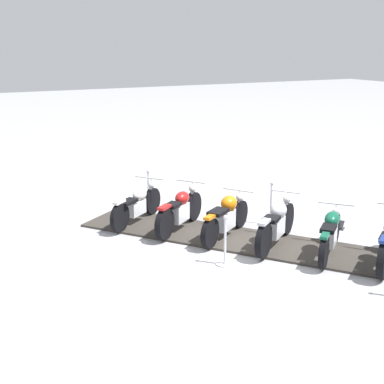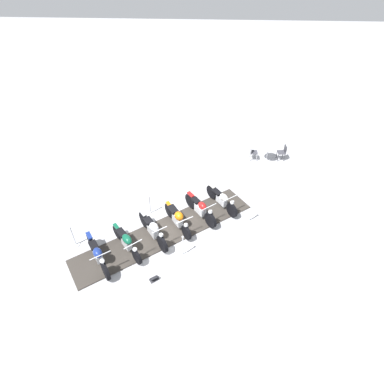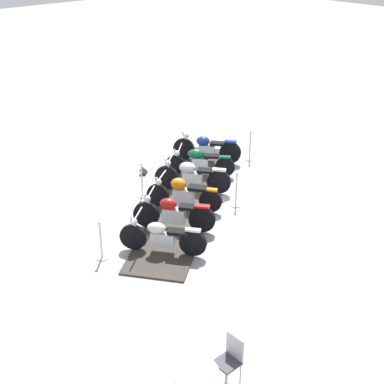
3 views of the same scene
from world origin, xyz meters
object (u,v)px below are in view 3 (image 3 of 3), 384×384
stanchion_left_front (250,151)px  cafe_table (195,380)px  motorcycle_copper (183,193)px  stanchion_right_mid (142,186)px  stanchion_right_rear (101,246)px  motorcycle_forest (199,161)px  motorcycle_chrome (191,176)px  cafe_chair_across_table (230,357)px  info_placard (143,173)px  motorcycle_navy (206,148)px  motorcycle_maroon (173,213)px  stanchion_left_mid (236,196)px  motorcycle_cream (161,236)px

stanchion_left_front → cafe_table: (-8.48, -6.56, 0.24)m
motorcycle_copper → stanchion_right_mid: (-0.33, 1.44, -0.19)m
stanchion_right_rear → cafe_table: (-1.35, -4.83, 0.24)m
motorcycle_forest → motorcycle_chrome: (-0.93, -0.68, 0.02)m
motorcycle_chrome → motorcycle_copper: size_ratio=1.03×
motorcycle_forest → cafe_chair_across_table: bearing=100.4°
info_placard → stanchion_right_rear: bearing=-175.2°
motorcycle_chrome → cafe_chair_across_table: bearing=106.8°
motorcycle_navy → info_placard: bearing=38.7°
motorcycle_maroon → cafe_chair_across_table: size_ratio=1.91×
info_placard → cafe_chair_across_table: size_ratio=0.42×
motorcycle_maroon → stanchion_right_mid: size_ratio=1.69×
stanchion_left_front → stanchion_right_rear: stanchion_left_front is taller
stanchion_right_mid → motorcycle_copper: bearing=-77.0°
motorcycle_maroon → stanchion_left_front: (4.99, 1.87, -0.17)m
motorcycle_maroon → cafe_table: (-3.50, -4.70, 0.07)m
motorcycle_copper → cafe_table: size_ratio=2.39×
motorcycle_navy → cafe_table: motorcycle_navy is taller
stanchion_left_mid → cafe_chair_across_table: (-4.91, -4.57, 0.24)m
motorcycle_forest → info_placard: bearing=3.1°
motorcycle_cream → stanchion_left_mid: 3.23m
motorcycle_copper → motorcycle_maroon: (-0.94, -0.68, -0.02)m
stanchion_right_rear → motorcycle_cream: bearing=-33.8°
motorcycle_copper → info_placard: 2.77m
motorcycle_forest → motorcycle_chrome: bearing=85.5°
motorcycle_maroon → cafe_table: bearing=105.9°
cafe_table → motorcycle_cream: bearing=57.5°
motorcycle_navy → cafe_table: (-7.24, -7.42, 0.07)m
motorcycle_maroon → stanchion_left_mid: 2.25m
stanchion_right_mid → motorcycle_maroon: bearing=-105.8°
cafe_chair_across_table → cafe_table: bearing=0.0°
motorcycle_navy → info_placard: (-2.18, 0.62, -0.45)m
cafe_table → motorcycle_chrome: bearing=48.5°
motorcycle_copper → motorcycle_cream: (-1.88, -1.36, -0.03)m
motorcycle_cream → cafe_table: (-2.56, -4.02, 0.08)m
motorcycle_copper → motorcycle_maroon: motorcycle_maroon is taller
motorcycle_cream → stanchion_right_mid: bearing=-65.6°
cafe_table → motorcycle_navy: bearing=45.7°
motorcycle_copper → cafe_chair_across_table: 6.48m
motorcycle_cream → stanchion_left_front: size_ratio=1.73×
motorcycle_maroon → cafe_chair_across_table: motorcycle_maroon is taller
motorcycle_navy → stanchion_right_rear: size_ratio=1.94×
motorcycle_forest → motorcycle_chrome: motorcycle_chrome is taller
motorcycle_forest → motorcycle_maroon: (-2.80, -2.05, -0.01)m
motorcycle_chrome → cafe_table: 8.10m
motorcycle_forest → stanchion_right_mid: bearing=47.4°
stanchion_left_mid → cafe_table: bearing=-141.5°
motorcycle_maroon → motorcycle_cream: bearing=88.3°
motorcycle_cream → stanchion_left_mid: (3.18, 0.55, -0.19)m
cafe_table → motorcycle_copper: bearing=50.5°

